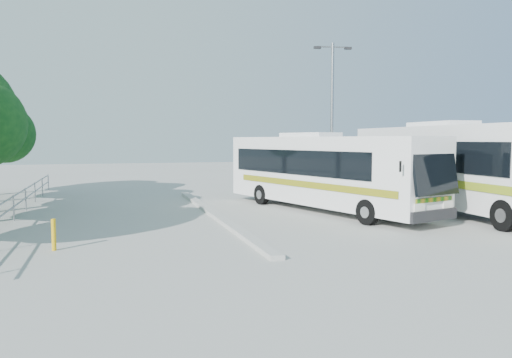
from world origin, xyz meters
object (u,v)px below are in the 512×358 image
object	(u,v)px
coach_main	(324,170)
lamppost	(332,114)
bollard	(54,235)
coach_adjacent	(457,165)

from	to	relation	value
coach_main	lamppost	size ratio (longest dim) A/B	1.48
lamppost	bollard	size ratio (longest dim) A/B	8.85
lamppost	bollard	world-z (taller)	lamppost
lamppost	coach_main	bearing A→B (deg)	-111.15
coach_adjacent	bollard	size ratio (longest dim) A/B	14.84
coach_adjacent	lamppost	bearing A→B (deg)	121.76
coach_main	bollard	distance (m)	11.88
coach_adjacent	bollard	bearing A→B (deg)	-167.95
coach_adjacent	bollard	xyz separation A→B (m)	(-15.87, -2.97, -1.59)
coach_main	lamppost	bearing A→B (deg)	43.39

